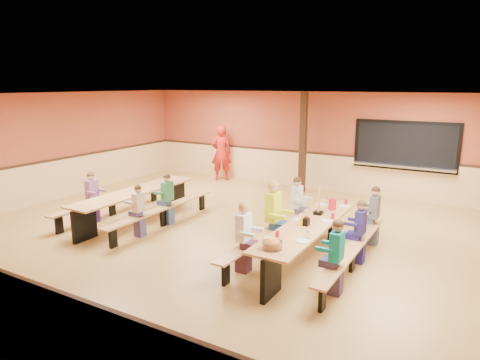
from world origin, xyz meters
The scene contains 23 objects.
ground centered at (0.00, 0.00, 0.00)m, with size 12.00×12.00×0.00m, color #A27A3D.
room_envelope centered at (0.00, 0.00, 0.69)m, with size 12.04×10.04×3.02m.
kitchen_pass_through centered at (2.60, 4.96, 1.49)m, with size 2.78×0.28×1.38m.
structural_post centered at (-0.20, 4.40, 1.50)m, with size 0.18×0.18×3.00m, color black.
cafeteria_table_main centered at (1.90, -0.47, 0.53)m, with size 1.91×3.70×0.74m.
cafeteria_table_second centered at (-2.57, -0.23, 0.53)m, with size 1.91×3.70×0.74m.
seated_child_white_left centered at (1.07, -1.43, 0.62)m, with size 0.39×0.32×1.25m, color white, non-canonical shape.
seated_adult_yellow centered at (1.07, -0.26, 0.69)m, with size 0.46×0.37×1.39m, color #E2F31B, non-canonical shape.
seated_child_grey_left centered at (1.07, 0.94, 0.62)m, with size 0.38×0.31×1.23m, color silver, non-canonical shape.
seated_child_teal_right centered at (2.72, -1.43, 0.60)m, with size 0.37×0.30×1.21m, color #0F858C, non-canonical shape.
seated_child_navy_right centered at (2.72, -0.04, 0.59)m, with size 0.35×0.29×1.17m, color navy, non-canonical shape.
seated_child_char_right centered at (2.72, 1.04, 0.60)m, with size 0.37×0.30×1.20m, color #4E5059, non-canonical shape.
seated_child_purple_sec centered at (-3.40, -0.81, 0.60)m, with size 0.36×0.30×1.20m, color #825084, non-canonical shape.
seated_child_green_sec centered at (-1.75, -0.05, 0.59)m, with size 0.36×0.29×1.19m, color #2E6A40, non-canonical shape.
seated_child_tan_sec centered at (-1.75, -1.00, 0.56)m, with size 0.33×0.27×1.12m, color #C5B0A1, non-canonical shape.
standing_woman centered at (-3.20, 4.55, 0.93)m, with size 0.68×0.45×1.87m, color #B51814.
punch_pitcher centered at (1.98, 0.61, 0.85)m, with size 0.16×0.16×0.22m, color red.
chip_bowl centered at (1.85, -1.90, 0.81)m, with size 0.32×0.32×0.15m, color orange, non-canonical shape.
napkin_dispenser centered at (1.89, -0.59, 0.80)m, with size 0.10×0.14×0.13m, color black.
condiment_mustard centered at (1.82, -0.67, 0.82)m, with size 0.06×0.06×0.17m, color yellow.
condiment_ketchup centered at (1.89, -0.57, 0.82)m, with size 0.06×0.06×0.17m, color #B2140F.
table_paddle centered at (1.85, 0.16, 0.88)m, with size 0.16×0.16×0.56m.
place_settings centered at (1.90, -0.47, 0.80)m, with size 0.65×3.30×0.11m, color beige, non-canonical shape.
Camera 1 is at (4.53, -7.52, 3.23)m, focal length 32.00 mm.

